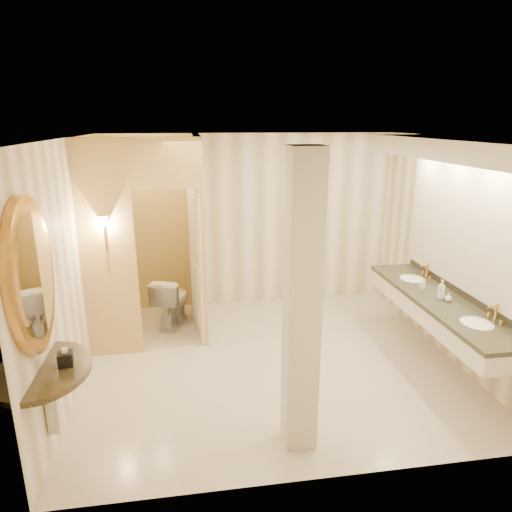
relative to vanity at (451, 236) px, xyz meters
The scene contains 16 objects.
floor 2.59m from the vanity, 168.58° to the left, with size 4.50×4.50×0.00m, color beige.
ceiling 2.29m from the vanity, 168.58° to the left, with size 4.50×4.50×0.00m, color silver.
wall_back 3.12m from the vanity, 129.52° to the left, with size 4.50×0.02×2.70m, color white.
wall_front 2.56m from the vanity, 141.05° to the right, with size 4.50×0.02×2.70m, color white.
wall_left 4.26m from the vanity, behind, with size 0.02×4.00×2.70m, color white.
wall_right 0.56m from the vanity, 55.94° to the left, with size 0.02×4.00×2.70m, color white.
toilet_closet 3.39m from the vanity, 156.05° to the left, with size 1.50×1.55×2.70m.
wall_sconce 3.99m from the vanity, 168.00° to the left, with size 0.14×0.14×0.42m.
vanity is the anchor object (origin of this frame).
console_shelf 4.31m from the vanity, 167.08° to the right, with size 0.99×0.99×1.95m.
pillar 2.30m from the vanity, 151.34° to the right, with size 0.28×0.28×2.70m, color silver.
tissue_box 4.19m from the vanity, 166.93° to the right, with size 0.12×0.12×0.12m, color black.
toilet 3.83m from the vanity, 152.71° to the left, with size 0.42×0.73×0.74m, color white.
soap_bottle_a 0.76m from the vanity, 108.76° to the left, with size 0.06×0.06×0.13m, color beige.
soap_bottle_b 0.71m from the vanity, 93.02° to the right, with size 0.08×0.08×0.10m, color silver.
soap_bottle_c 0.64m from the vanity, 151.71° to the right, with size 0.09×0.09×0.23m, color #C6B28C.
Camera 1 is at (-0.97, -5.01, 2.88)m, focal length 32.00 mm.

